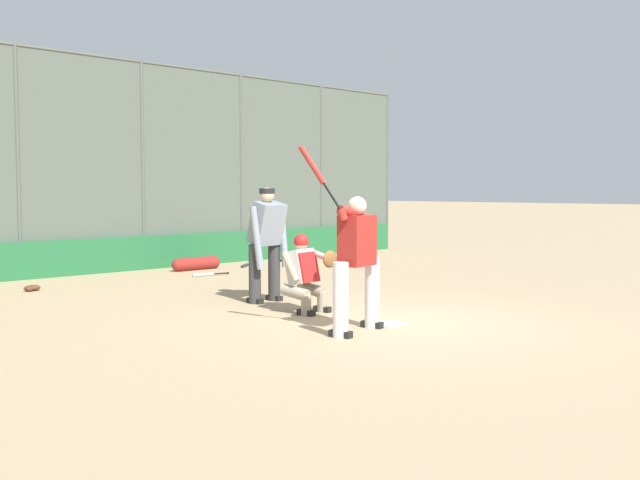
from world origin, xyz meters
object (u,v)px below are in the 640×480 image
at_px(umpire_home, 267,241).
at_px(equipment_bag_dugout_side, 196,264).
at_px(catcher_behind_plate, 306,272).
at_px(spare_bat_by_padding, 288,259).
at_px(spare_bat_third_base_side, 206,274).
at_px(spare_bat_near_backstop, 245,265).
at_px(fielding_glove_on_dirt, 32,288).
at_px(batter_at_plate, 356,259).

xyz_separation_m(umpire_home, equipment_bag_dugout_side, (-1.92, -4.61, -0.81)).
bearing_deg(catcher_behind_plate, spare_bat_by_padding, -139.93).
bearing_deg(umpire_home, spare_bat_by_padding, -138.67).
bearing_deg(equipment_bag_dugout_side, umpire_home, 67.40).
height_order(catcher_behind_plate, equipment_bag_dugout_side, catcher_behind_plate).
height_order(spare_bat_by_padding, spare_bat_third_base_side, same).
bearing_deg(spare_bat_near_backstop, equipment_bag_dugout_side, -47.81).
xyz_separation_m(spare_bat_near_backstop, spare_bat_by_padding, (-1.65, -0.40, -0.00)).
relative_size(spare_bat_near_backstop, fielding_glove_on_dirt, 2.35).
xyz_separation_m(spare_bat_by_padding, fielding_glove_on_dirt, (6.79, 1.00, 0.02)).
relative_size(batter_at_plate, umpire_home, 1.28).
xyz_separation_m(spare_bat_third_base_side, equipment_bag_dugout_side, (-0.54, -1.10, 0.10)).
relative_size(catcher_behind_plate, fielding_glove_on_dirt, 3.86).
xyz_separation_m(batter_at_plate, catcher_behind_plate, (-0.56, -1.49, -0.33)).
height_order(umpire_home, fielding_glove_on_dirt, umpire_home).
xyz_separation_m(batter_at_plate, fielding_glove_on_dirt, (1.24, -6.41, -0.85)).
distance_m(batter_at_plate, spare_bat_near_backstop, 8.06).
relative_size(catcher_behind_plate, equipment_bag_dugout_side, 0.92).
relative_size(catcher_behind_plate, spare_bat_near_backstop, 1.64).
relative_size(umpire_home, equipment_bag_dugout_side, 1.46).
xyz_separation_m(umpire_home, fielding_glove_on_dirt, (2.05, -3.79, -0.90)).
bearing_deg(batter_at_plate, spare_bat_third_base_side, -121.33).
bearing_deg(batter_at_plate, equipment_bag_dugout_side, -122.37).
relative_size(spare_bat_by_padding, spare_bat_third_base_side, 1.11).
xyz_separation_m(batter_at_plate, equipment_bag_dugout_side, (-2.73, -7.24, -0.77)).
distance_m(spare_bat_near_backstop, fielding_glove_on_dirt, 5.18).
relative_size(batter_at_plate, fielding_glove_on_dirt, 7.83).
distance_m(batter_at_plate, catcher_behind_plate, 1.62).
xyz_separation_m(umpire_home, spare_bat_third_base_side, (-1.38, -3.51, -0.92)).
bearing_deg(umpire_home, batter_at_plate, 68.93).
bearing_deg(spare_bat_third_base_side, catcher_behind_plate, 80.95).
bearing_deg(catcher_behind_plate, batter_at_plate, 59.39).
xyz_separation_m(umpire_home, spare_bat_near_backstop, (-3.09, -4.38, -0.92)).
relative_size(batter_at_plate, spare_bat_third_base_side, 2.82).
bearing_deg(equipment_bag_dugout_side, fielding_glove_on_dirt, 11.75).
bearing_deg(spare_bat_third_base_side, batter_at_plate, 80.58).
height_order(catcher_behind_plate, umpire_home, umpire_home).
height_order(fielding_glove_on_dirt, equipment_bag_dugout_side, equipment_bag_dugout_side).
bearing_deg(equipment_bag_dugout_side, spare_bat_by_padding, -176.54).
height_order(umpire_home, equipment_bag_dugout_side, umpire_home).
bearing_deg(fielding_glove_on_dirt, spare_bat_third_base_side, 175.37).
relative_size(umpire_home, spare_bat_third_base_side, 2.21).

